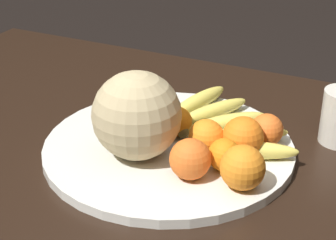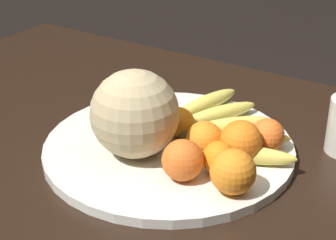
{
  "view_description": "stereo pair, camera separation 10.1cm",
  "coord_description": "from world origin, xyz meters",
  "px_view_note": "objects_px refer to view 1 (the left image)",
  "views": [
    {
      "loc": [
        -0.35,
        0.81,
        1.23
      ],
      "look_at": [
        0.05,
        0.0,
        0.77
      ],
      "focal_mm": 60.0,
      "sensor_mm": 36.0,
      "label": 1
    },
    {
      "loc": [
        -0.43,
        0.76,
        1.23
      ],
      "look_at": [
        0.05,
        0.0,
        0.77
      ],
      "focal_mm": 60.0,
      "sensor_mm": 36.0,
      "label": 2
    }
  ],
  "objects_px": {
    "fruit_bowl": "(168,148)",
    "produce_tag": "(195,144)",
    "orange_back_right": "(177,122)",
    "kitchen_table": "(191,195)",
    "banana_bunch": "(223,123)",
    "orange_mid_center": "(243,168)",
    "orange_top_small": "(190,159)",
    "melon": "(137,115)",
    "orange_front_left": "(243,137)",
    "orange_front_right": "(224,155)",
    "orange_back_left": "(206,137)",
    "orange_side_extra": "(267,130)"
  },
  "relations": [
    {
      "from": "fruit_bowl",
      "to": "banana_bunch",
      "type": "distance_m",
      "value": 0.12
    },
    {
      "from": "banana_bunch",
      "to": "produce_tag",
      "type": "xyz_separation_m",
      "value": [
        0.03,
        0.07,
        -0.02
      ]
    },
    {
      "from": "orange_back_left",
      "to": "produce_tag",
      "type": "height_order",
      "value": "orange_back_left"
    },
    {
      "from": "kitchen_table",
      "to": "banana_bunch",
      "type": "xyz_separation_m",
      "value": [
        -0.03,
        -0.09,
        0.12
      ]
    },
    {
      "from": "orange_back_left",
      "to": "orange_front_left",
      "type": "bearing_deg",
      "value": -162.15
    },
    {
      "from": "orange_back_left",
      "to": "melon",
      "type": "bearing_deg",
      "value": 29.14
    },
    {
      "from": "orange_front_left",
      "to": "orange_side_extra",
      "type": "bearing_deg",
      "value": -115.11
    },
    {
      "from": "orange_back_left",
      "to": "produce_tag",
      "type": "relative_size",
      "value": 0.87
    },
    {
      "from": "orange_front_left",
      "to": "orange_back_left",
      "type": "bearing_deg",
      "value": 17.85
    },
    {
      "from": "fruit_bowl",
      "to": "orange_top_small",
      "type": "xyz_separation_m",
      "value": [
        -0.08,
        0.08,
        0.04
      ]
    },
    {
      "from": "fruit_bowl",
      "to": "orange_front_left",
      "type": "distance_m",
      "value": 0.14
    },
    {
      "from": "banana_bunch",
      "to": "melon",
      "type": "bearing_deg",
      "value": -172.72
    },
    {
      "from": "fruit_bowl",
      "to": "produce_tag",
      "type": "xyz_separation_m",
      "value": [
        -0.05,
        -0.02,
        0.01
      ]
    },
    {
      "from": "fruit_bowl",
      "to": "orange_front_left",
      "type": "height_order",
      "value": "orange_front_left"
    },
    {
      "from": "fruit_bowl",
      "to": "produce_tag",
      "type": "distance_m",
      "value": 0.05
    },
    {
      "from": "kitchen_table",
      "to": "orange_mid_center",
      "type": "distance_m",
      "value": 0.2
    },
    {
      "from": "orange_mid_center",
      "to": "orange_back_left",
      "type": "distance_m",
      "value": 0.12
    },
    {
      "from": "fruit_bowl",
      "to": "orange_back_left",
      "type": "relative_size",
      "value": 7.22
    },
    {
      "from": "produce_tag",
      "to": "fruit_bowl",
      "type": "bearing_deg",
      "value": 58.92
    },
    {
      "from": "melon",
      "to": "orange_mid_center",
      "type": "xyz_separation_m",
      "value": [
        -0.2,
        0.02,
        -0.04
      ]
    },
    {
      "from": "kitchen_table",
      "to": "produce_tag",
      "type": "relative_size",
      "value": 21.63
    },
    {
      "from": "orange_top_small",
      "to": "produce_tag",
      "type": "relative_size",
      "value": 0.94
    },
    {
      "from": "orange_front_left",
      "to": "orange_front_right",
      "type": "xyz_separation_m",
      "value": [
        0.01,
        0.06,
        -0.01
      ]
    },
    {
      "from": "orange_mid_center",
      "to": "orange_top_small",
      "type": "height_order",
      "value": "orange_mid_center"
    },
    {
      "from": "banana_bunch",
      "to": "orange_back_right",
      "type": "relative_size",
      "value": 4.98
    },
    {
      "from": "produce_tag",
      "to": "orange_back_right",
      "type": "bearing_deg",
      "value": 12.86
    },
    {
      "from": "kitchen_table",
      "to": "banana_bunch",
      "type": "relative_size",
      "value": 5.64
    },
    {
      "from": "produce_tag",
      "to": "orange_side_extra",
      "type": "bearing_deg",
      "value": -117.61
    },
    {
      "from": "orange_back_right",
      "to": "orange_top_small",
      "type": "distance_m",
      "value": 0.15
    },
    {
      "from": "orange_back_right",
      "to": "produce_tag",
      "type": "distance_m",
      "value": 0.06
    },
    {
      "from": "melon",
      "to": "orange_mid_center",
      "type": "relative_size",
      "value": 2.12
    },
    {
      "from": "orange_front_right",
      "to": "orange_mid_center",
      "type": "relative_size",
      "value": 0.77
    },
    {
      "from": "orange_side_extra",
      "to": "orange_front_left",
      "type": "bearing_deg",
      "value": 64.89
    },
    {
      "from": "fruit_bowl",
      "to": "orange_back_left",
      "type": "height_order",
      "value": "orange_back_left"
    },
    {
      "from": "fruit_bowl",
      "to": "orange_front_right",
      "type": "height_order",
      "value": "orange_front_right"
    },
    {
      "from": "orange_mid_center",
      "to": "orange_back_right",
      "type": "height_order",
      "value": "orange_mid_center"
    },
    {
      "from": "orange_front_right",
      "to": "banana_bunch",
      "type": "bearing_deg",
      "value": -68.5
    },
    {
      "from": "kitchen_table",
      "to": "orange_front_left",
      "type": "bearing_deg",
      "value": -167.9
    },
    {
      "from": "fruit_bowl",
      "to": "kitchen_table",
      "type": "bearing_deg",
      "value": -177.25
    },
    {
      "from": "banana_bunch",
      "to": "orange_side_extra",
      "type": "height_order",
      "value": "orange_side_extra"
    },
    {
      "from": "orange_back_right",
      "to": "orange_side_extra",
      "type": "relative_size",
      "value": 0.94
    },
    {
      "from": "banana_bunch",
      "to": "orange_front_left",
      "type": "height_order",
      "value": "orange_front_left"
    },
    {
      "from": "banana_bunch",
      "to": "orange_side_extra",
      "type": "bearing_deg",
      "value": -58.08
    },
    {
      "from": "banana_bunch",
      "to": "orange_front_right",
      "type": "bearing_deg",
      "value": -116.59
    },
    {
      "from": "orange_front_right",
      "to": "produce_tag",
      "type": "height_order",
      "value": "orange_front_right"
    },
    {
      "from": "melon",
      "to": "orange_side_extra",
      "type": "xyz_separation_m",
      "value": [
        -0.19,
        -0.14,
        -0.05
      ]
    },
    {
      "from": "banana_bunch",
      "to": "orange_front_left",
      "type": "relative_size",
      "value": 3.84
    },
    {
      "from": "kitchen_table",
      "to": "orange_back_right",
      "type": "height_order",
      "value": "orange_back_right"
    },
    {
      "from": "melon",
      "to": "produce_tag",
      "type": "height_order",
      "value": "melon"
    },
    {
      "from": "orange_back_left",
      "to": "orange_back_right",
      "type": "relative_size",
      "value": 1.13
    }
  ]
}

